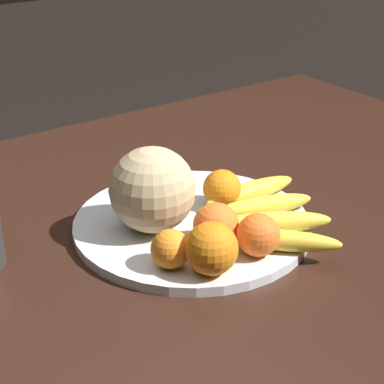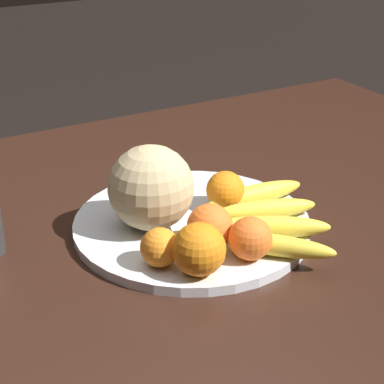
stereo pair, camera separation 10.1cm
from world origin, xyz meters
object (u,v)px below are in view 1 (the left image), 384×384
Objects in this scene: orange_front_left at (218,225)px; orange_back_right at (258,235)px; melon at (152,190)px; produce_tag at (205,228)px; orange_mid_center at (222,189)px; fruit_bowl at (192,224)px; kitchen_table at (167,260)px; orange_front_right at (211,249)px; orange_back_left at (170,249)px; banana_bunch at (266,213)px.

orange_front_left is 1.08× the size of orange_back_right.
produce_tag is at bearing -38.00° from melon.
fruit_bowl is at bearing -170.83° from orange_mid_center.
kitchen_table is 21.04× the size of orange_front_right.
orange_back_left is at bearing -138.07° from fruit_bowl.
kitchen_table is 0.21m from orange_back_left.
orange_back_right is (-0.05, -0.15, 0.00)m from orange_mid_center.
banana_bunch is at bearing -6.38° from produce_tag.
banana_bunch is at bearing 4.98° from orange_back_left.
orange_mid_center is 1.12× the size of orange_back_left.
orange_front_right is at bearing -90.48° from melon.
orange_mid_center reaches higher than orange_back_left.
orange_back_left is at bearing -110.06° from melon.
banana_bunch reaches higher than fruit_bowl.
kitchen_table is 0.17m from melon.
fruit_bowl is 0.15m from orange_back_right.
banana_bunch is 3.25× the size of orange_front_right.
orange_mid_center is 1.00× the size of orange_back_right.
produce_tag reaches higher than kitchen_table.
melon is at bearing 167.70° from fruit_bowl.
melon is at bearing 173.32° from banana_bunch.
melon is 0.18m from orange_back_right.
melon is at bearing 69.94° from orange_back_left.
orange_front_left is at bearing 45.62° from orange_front_right.
orange_front_right is at bearing -134.53° from banana_bunch.
orange_front_left reaches higher than kitchen_table.
melon is 0.14m from orange_mid_center.
kitchen_table is at bearing 58.93° from orange_back_left.
melon reaches higher than orange_front_right.
orange_front_right is (-0.00, -0.15, -0.03)m from melon.
orange_front_right is 0.08m from orange_back_right.
banana_bunch is at bearing 41.59° from orange_back_right.
orange_mid_center is at bearing -24.02° from kitchen_table.
kitchen_table is at bearing 109.40° from fruit_bowl.
kitchen_table is 24.83× the size of orange_back_right.
orange_front_left reaches higher than orange_back_left.
fruit_bowl is 1.56× the size of banana_bunch.
orange_back_right is at bearing -82.84° from fruit_bowl.
orange_back_left is (-0.09, -0.01, -0.01)m from orange_front_left.
orange_back_right is (0.12, -0.05, 0.00)m from orange_back_left.
banana_bunch is at bearing -49.83° from kitchen_table.
banana_bunch is at bearing -30.49° from melon.
orange_mid_center reaches higher than banana_bunch.
orange_front_left is at bearing -151.09° from banana_bunch.
fruit_bowl is 0.08m from orange_mid_center.
orange_front_right is at bearing -115.53° from fruit_bowl.
orange_front_right reaches higher than kitchen_table.
orange_front_right is at bearing -104.42° from kitchen_table.
fruit_bowl is (0.02, -0.05, 0.09)m from kitchen_table.
melon reaches higher than orange_mid_center.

